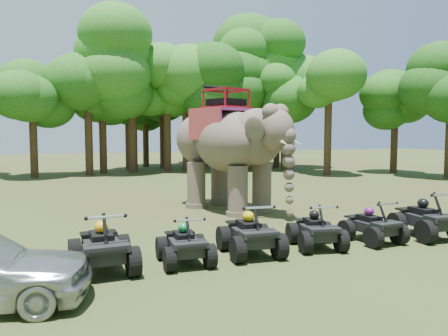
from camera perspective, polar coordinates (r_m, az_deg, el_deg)
The scene contains 30 objects.
ground at distance 13.04m, azimuth 1.72°, elevation -8.76°, with size 110.00×110.00×0.00m, color #47381E.
elephant at distance 17.00m, azimuth 0.55°, elevation 2.59°, with size 2.52×5.74×4.82m, color brown, non-canonical shape.
atv_0 at distance 9.95m, azimuth -15.57°, elevation -9.17°, with size 1.33×1.83×1.35m, color black, non-canonical shape.
atv_1 at distance 10.23m, azimuth -5.14°, elevation -9.22°, with size 1.13×1.55×1.15m, color black, non-canonical shape.
atv_2 at distance 10.91m, azimuth 3.47°, elevation -7.88°, with size 1.30×1.78×1.32m, color black, non-canonical shape.
atv_3 at distance 11.79m, azimuth 11.93°, elevation -7.32°, with size 1.18×1.62×1.20m, color black, non-canonical shape.
atv_4 at distance 12.81m, azimuth 18.84°, elevation -6.55°, with size 1.16×1.59×1.18m, color black, non-canonical shape.
atv_5 at distance 13.92m, azimuth 24.96°, elevation -5.46°, with size 1.35×1.85×1.37m, color black, non-canonical shape.
tree_0 at distance 35.81m, azimuth -11.71°, elevation 5.95°, with size 5.44×5.44×7.78m, color #195114, non-canonical shape.
tree_1 at distance 34.38m, azimuth -5.00°, elevation 7.11°, with size 6.31×6.31×9.01m, color #195114, non-canonical shape.
tree_2 at distance 32.66m, azimuth 1.24°, elevation 6.89°, with size 6.02×6.02×8.60m, color #195114, non-canonical shape.
tree_3 at distance 35.47m, azimuth 7.90°, elevation 6.27°, with size 5.67×5.67×8.10m, color #195114, non-canonical shape.
tree_4 at distance 31.94m, azimuth 13.43°, elevation 5.67°, with size 5.12×5.12×7.31m, color #195114, non-canonical shape.
tree_5 at distance 34.95m, azimuth 21.39°, elevation 5.02°, with size 4.81×4.81×6.87m, color #195114, non-canonical shape.
tree_31 at distance 31.73m, azimuth -23.68°, elevation 4.92°, with size 4.74×4.74×6.77m, color #195114, non-canonical shape.
tree_32 at distance 32.37m, azimuth -17.31°, elevation 6.18°, with size 5.60×5.60×8.00m, color #195114, non-canonical shape.
tree_33 at distance 37.62m, azimuth -7.99°, elevation 6.77°, with size 6.21×6.21×8.88m, color #195114, non-canonical shape.
tree_34 at distance 36.07m, azimuth -12.38°, elevation 6.51°, with size 5.96×5.96×8.51m, color #195114, non-canonical shape.
tree_37 at distance 41.36m, azimuth 5.23°, elevation 5.34°, with size 4.94×4.94×7.05m, color #195114, non-canonical shape.
tree_38 at distance 43.11m, azimuth -1.51°, elevation 7.54°, with size 7.27×7.27×10.39m, color #195114, non-canonical shape.
tree_39 at distance 38.92m, azimuth -10.20°, elevation 5.38°, with size 4.99×4.99×7.13m, color #195114, non-canonical shape.
tree_40 at distance 39.57m, azimuth -2.56°, elevation 7.57°, with size 7.05×7.05×10.07m, color #195114, non-canonical shape.
tree_41 at distance 33.55m, azimuth -15.59°, elevation 6.18°, with size 5.62×5.62×8.03m, color #195114, non-canonical shape.
tree_42 at distance 37.50m, azimuth 6.92°, elevation 5.92°, with size 5.42×5.42×7.74m, color #195114, non-canonical shape.
tree_43 at distance 35.19m, azimuth 3.88°, elevation 8.63°, with size 7.65×7.65×10.93m, color #195114, non-canonical shape.
tree_44 at distance 36.43m, azimuth 8.48°, elevation 8.06°, with size 7.30×7.30×10.44m, color #195114, non-canonical shape.
tree_45 at distance 36.96m, azimuth -3.30°, elevation 6.16°, with size 5.60×5.60×7.99m, color #195114, non-canonical shape.
tree_46 at distance 35.81m, azimuth 2.40°, elevation 7.54°, with size 6.75×6.75×9.65m, color #195114, non-canonical shape.
tree_47 at distance 33.60m, azimuth -11.96°, elevation 8.23°, with size 7.25×7.25×10.35m, color #195114, non-canonical shape.
tree_48 at distance 34.19m, azimuth -7.43°, elevation 6.77°, with size 6.03×6.03×8.61m, color #195114, non-canonical shape.
Camera 1 is at (-4.45, -11.88, 3.03)m, focal length 35.00 mm.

